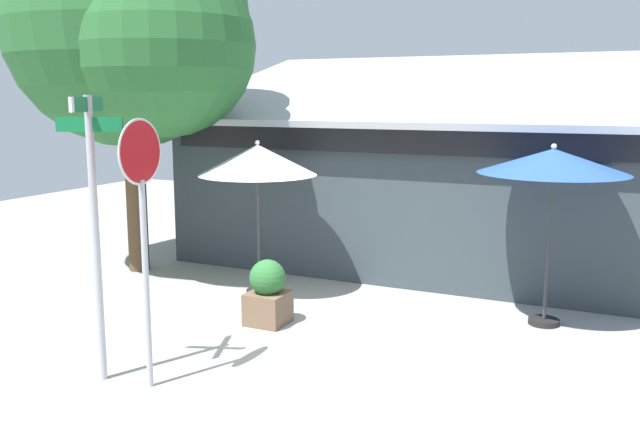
% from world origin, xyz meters
% --- Properties ---
extents(ground_plane, '(28.00, 28.00, 0.10)m').
position_xyz_m(ground_plane, '(0.00, 0.00, -0.05)').
color(ground_plane, '#9E9B93').
extents(cafe_building, '(9.34, 5.80, 4.21)m').
position_xyz_m(cafe_building, '(0.33, 5.89, 1.55)').
color(cafe_building, '#333D42').
rests_on(cafe_building, ground).
extents(street_sign_post, '(0.72, 0.77, 3.27)m').
position_xyz_m(street_sign_post, '(-1.29, -1.79, 1.95)').
color(street_sign_post, '#A8AAB2').
rests_on(street_sign_post, ground).
extents(stop_sign, '(0.07, 0.72, 3.03)m').
position_xyz_m(stop_sign, '(-0.66, -1.71, 2.08)').
color(stop_sign, '#A8AAB2').
rests_on(stop_sign, ground).
extents(patio_umbrella_ivory_left, '(1.93, 1.93, 2.57)m').
position_xyz_m(patio_umbrella_ivory_left, '(-1.39, 1.99, 2.23)').
color(patio_umbrella_ivory_left, black).
rests_on(patio_umbrella_ivory_left, ground).
extents(patio_umbrella_royal_blue_center, '(2.08, 2.08, 2.61)m').
position_xyz_m(patio_umbrella_royal_blue_center, '(3.11, 2.43, 2.34)').
color(patio_umbrella_royal_blue_center, black).
rests_on(patio_umbrella_royal_blue_center, ground).
extents(shade_tree, '(4.92, 4.39, 6.72)m').
position_xyz_m(shade_tree, '(-3.99, 2.27, 4.41)').
color(shade_tree, brown).
rests_on(shade_tree, ground).
extents(sidewalk_planter, '(0.55, 0.55, 0.95)m').
position_xyz_m(sidewalk_planter, '(-0.52, 0.74, 0.46)').
color(sidewalk_planter, brown).
rests_on(sidewalk_planter, ground).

